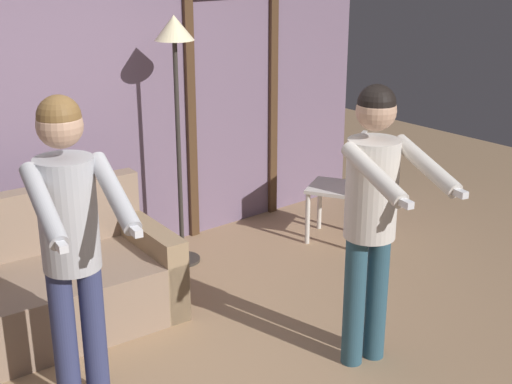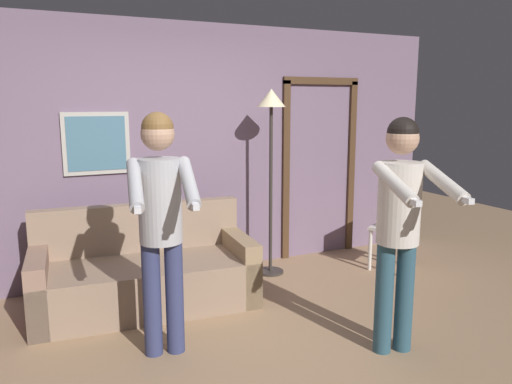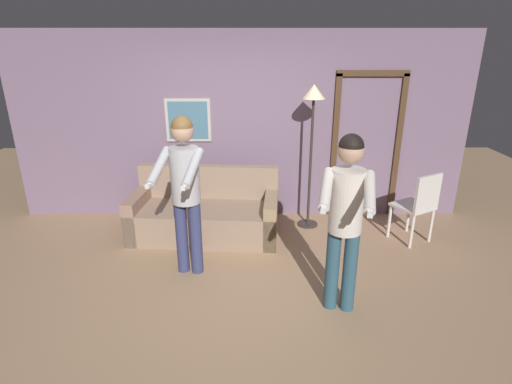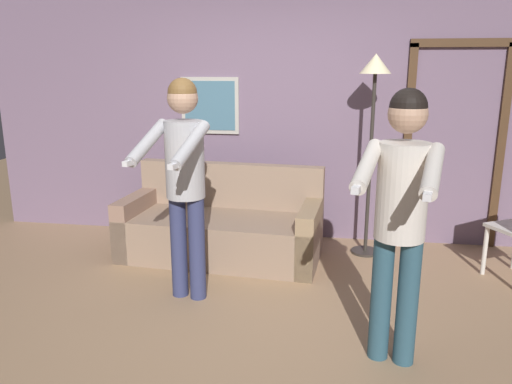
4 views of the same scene
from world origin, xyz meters
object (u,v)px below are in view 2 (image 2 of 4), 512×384
object	(u,v)px
torchiere_lamp	(271,126)
person_standing_right	(400,214)
dining_chair_distant	(401,223)
couch	(145,275)
person_standing_left	(161,211)

from	to	relation	value
torchiere_lamp	person_standing_right	xyz separation A→B (m)	(0.05, -1.91, -0.52)
person_standing_right	dining_chair_distant	size ratio (longest dim) A/B	1.83
couch	dining_chair_distant	size ratio (longest dim) A/B	2.11
torchiere_lamp	person_standing_left	size ratio (longest dim) A/B	1.11
person_standing_left	dining_chair_distant	size ratio (longest dim) A/B	1.87
person_standing_right	dining_chair_distant	bearing A→B (deg)	47.87
couch	dining_chair_distant	world-z (taller)	dining_chair_distant
torchiere_lamp	person_standing_right	bearing A→B (deg)	-88.52
couch	torchiere_lamp	xyz separation A→B (m)	(1.40, 0.29, 1.28)
couch	person_standing_left	bearing A→B (deg)	-94.38
torchiere_lamp	dining_chair_distant	world-z (taller)	torchiere_lamp
dining_chair_distant	person_standing_right	bearing A→B (deg)	-132.13
couch	person_standing_right	bearing A→B (deg)	-48.14
couch	person_standing_left	world-z (taller)	person_standing_left
couch	person_standing_right	distance (m)	2.30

